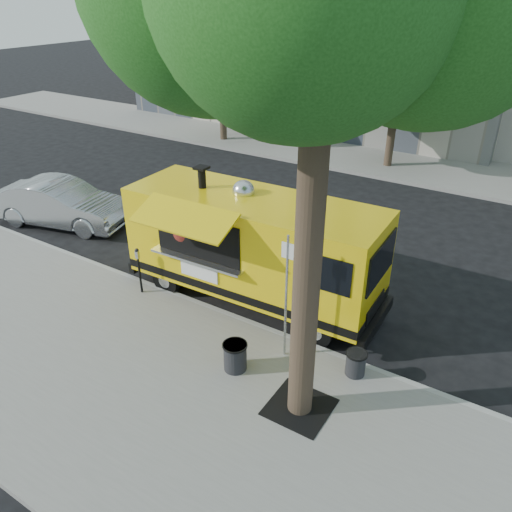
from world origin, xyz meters
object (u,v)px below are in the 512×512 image
at_px(far_tree_b, 398,82).
at_px(trash_bin_left, 235,356).
at_px(trash_bin_right, 356,363).
at_px(parking_meter, 139,265).
at_px(far_tree_a, 221,68).
at_px(sign_post, 286,291).
at_px(food_truck, 252,246).
at_px(sedan, 61,204).

distance_m(far_tree_b, trash_bin_left, 15.70).
bearing_deg(trash_bin_right, parking_meter, -179.53).
xyz_separation_m(far_tree_a, trash_bin_right, (13.14, -13.60, -3.33)).
relative_size(sign_post, food_truck, 0.43).
distance_m(far_tree_b, parking_meter, 14.48).
relative_size(sedan, trash_bin_right, 8.67).
distance_m(parking_meter, trash_bin_left, 4.08).
height_order(far_tree_b, food_truck, far_tree_b).
height_order(sedan, trash_bin_left, sedan).
height_order(far_tree_b, trash_bin_right, far_tree_b).
bearing_deg(far_tree_b, far_tree_a, -177.46).
bearing_deg(sign_post, food_truck, 138.92).
bearing_deg(far_tree_a, sign_post, -50.17).
height_order(far_tree_b, sedan, far_tree_b).
bearing_deg(food_truck, far_tree_a, 126.57).
relative_size(parking_meter, food_truck, 0.19).
relative_size(far_tree_b, sign_post, 1.83).
height_order(parking_meter, food_truck, food_truck).
distance_m(sedan, trash_bin_left, 10.02).
bearing_deg(sedan, sign_post, -116.35).
xyz_separation_m(far_tree_a, parking_meter, (7.00, -13.65, -2.79)).
bearing_deg(sign_post, far_tree_a, 129.83).
xyz_separation_m(food_truck, sedan, (-8.19, 0.48, -0.82)).
xyz_separation_m(far_tree_a, trash_bin_left, (10.88, -14.83, -3.28)).
height_order(trash_bin_left, trash_bin_right, trash_bin_left).
bearing_deg(trash_bin_right, sign_post, -171.09).
bearing_deg(trash_bin_right, far_tree_a, 134.02).
bearing_deg(trash_bin_left, sign_post, 55.66).
height_order(sign_post, sedan, sign_post).
xyz_separation_m(parking_meter, sedan, (-5.61, 1.99, -0.19)).
relative_size(sedan, trash_bin_left, 7.34).
relative_size(trash_bin_left, trash_bin_right, 1.18).
bearing_deg(food_truck, trash_bin_left, -65.98).
bearing_deg(sign_post, far_tree_b, 100.15).
xyz_separation_m(far_tree_a, far_tree_b, (9.00, 0.40, 0.06)).
distance_m(far_tree_b, sign_post, 14.61).
distance_m(far_tree_a, trash_bin_right, 19.20).
xyz_separation_m(far_tree_a, sign_post, (11.55, -13.85, -1.93)).
xyz_separation_m(sedan, trash_bin_right, (11.76, -1.94, -0.34)).
bearing_deg(trash_bin_left, parking_meter, 163.08).
bearing_deg(far_tree_a, trash_bin_right, -45.98).
relative_size(far_tree_a, trash_bin_right, 9.69).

